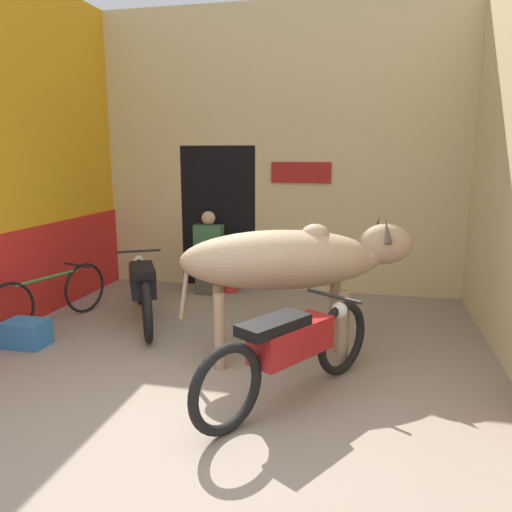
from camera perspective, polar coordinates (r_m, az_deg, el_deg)
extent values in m
plane|color=gray|center=(3.90, -9.73, -19.92)|extent=(30.00, 30.00, 0.00)
cube|color=orange|center=(6.58, -26.04, 10.70)|extent=(0.18, 4.22, 4.11)
cube|color=red|center=(6.68, -24.24, -1.99)|extent=(0.03, 4.22, 1.15)
cube|color=#D1BC84|center=(7.56, 2.68, 19.98)|extent=(5.33, 0.18, 1.97)
cube|color=#D1BC84|center=(8.17, -12.05, 4.65)|extent=(1.16, 0.18, 2.15)
cube|color=#D1BC84|center=(7.43, 11.44, 4.00)|extent=(3.00, 0.18, 2.15)
cube|color=black|center=(8.10, -3.44, 4.83)|extent=(1.17, 0.90, 2.15)
cube|color=maroon|center=(7.32, 5.16, 9.48)|extent=(0.87, 0.03, 0.30)
ellipsoid|color=tan|center=(4.83, 2.78, -0.44)|extent=(2.03, 1.20, 0.58)
ellipsoid|color=tan|center=(4.85, 6.77, 2.41)|extent=(0.34, 0.32, 0.21)
cylinder|color=tan|center=(5.03, 12.87, 0.30)|extent=(0.45, 0.38, 0.38)
ellipsoid|color=tan|center=(5.06, 14.55, 1.35)|extent=(0.62, 0.50, 0.40)
cylinder|color=tan|center=(4.84, -8.11, -3.37)|extent=(0.14, 0.09, 0.67)
cylinder|color=tan|center=(5.28, 8.94, -6.85)|extent=(0.11, 0.11, 0.74)
cylinder|color=tan|center=(4.97, 9.92, -8.06)|extent=(0.11, 0.11, 0.74)
cylinder|color=tan|center=(5.12, -4.30, -7.35)|extent=(0.11, 0.11, 0.74)
cylinder|color=tan|center=(4.80, -4.19, -8.65)|extent=(0.11, 0.11, 0.74)
cone|color=#473D33|center=(5.16, 13.66, 3.27)|extent=(0.12, 0.18, 0.26)
cone|color=#473D33|center=(4.89, 14.75, 2.78)|extent=(0.12, 0.18, 0.26)
torus|color=black|center=(3.76, -3.38, -14.94)|extent=(0.44, 0.64, 0.70)
torus|color=black|center=(4.76, 9.80, -9.23)|extent=(0.44, 0.64, 0.70)
cube|color=maroon|center=(4.16, 4.09, -9.48)|extent=(0.66, 0.82, 0.28)
cube|color=black|center=(3.95, 2.06, -7.86)|extent=(0.56, 0.68, 0.09)
cylinder|color=black|center=(4.50, 8.82, -4.56)|extent=(0.51, 0.33, 0.03)
sphere|color=silver|center=(4.62, 9.50, -6.14)|extent=(0.15, 0.15, 0.15)
torus|color=black|center=(5.59, -12.34, -6.32)|extent=(0.39, 0.62, 0.67)
torus|color=black|center=(7.04, -13.20, -2.63)|extent=(0.39, 0.62, 0.67)
cube|color=black|center=(6.27, -12.89, -2.71)|extent=(0.65, 0.86, 0.28)
cube|color=black|center=(6.00, -12.84, -1.56)|extent=(0.55, 0.71, 0.09)
cylinder|color=black|center=(6.79, -13.29, 0.55)|extent=(0.52, 0.31, 0.03)
sphere|color=silver|center=(6.92, -13.28, -0.54)|extent=(0.15, 0.15, 0.15)
torus|color=black|center=(6.20, -26.36, -5.61)|extent=(0.21, 0.63, 0.65)
torus|color=black|center=(6.84, -18.97, -3.46)|extent=(0.21, 0.63, 0.65)
cylinder|color=green|center=(6.44, -22.66, -2.26)|extent=(0.27, 0.86, 0.03)
cylinder|color=black|center=(6.71, -19.76, -0.99)|extent=(0.43, 0.15, 0.03)
cube|color=brown|center=(7.34, -5.72, -2.70)|extent=(0.29, 0.14, 0.44)
cube|color=brown|center=(7.37, -5.54, -0.50)|extent=(0.29, 0.32, 0.11)
cube|color=#386B42|center=(7.38, -5.41, 1.57)|extent=(0.42, 0.20, 0.52)
sphere|color=tan|center=(7.33, -5.47, 4.34)|extent=(0.20, 0.20, 0.20)
cylinder|color=red|center=(7.45, -2.99, -2.60)|extent=(0.22, 0.22, 0.40)
cylinder|color=red|center=(7.39, -3.01, -0.95)|extent=(0.31, 0.31, 0.04)
cube|color=teal|center=(5.95, -24.80, -8.03)|extent=(0.44, 0.32, 0.28)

